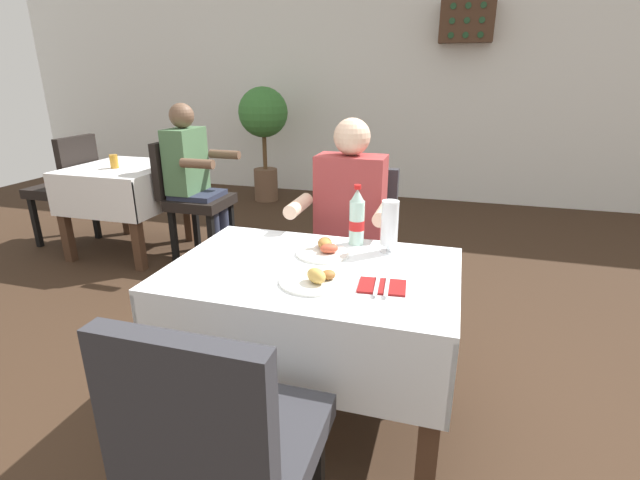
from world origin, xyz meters
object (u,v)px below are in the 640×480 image
at_px(plate_far_diner, 324,250).
at_px(napkin_cutlery_set, 382,286).
at_px(background_chair_right, 190,193).
at_px(wall_bottle_rack, 467,21).
at_px(chair_near_camera_side, 225,445).
at_px(chair_far_diner_seat, 354,246).
at_px(potted_plant_corner, 264,123).
at_px(background_patron, 194,174).
at_px(beer_glass_left, 389,227).
at_px(cola_bottle_primary, 357,219).
at_px(seated_diner_far, 348,225).
at_px(plate_near_camera, 315,279).
at_px(main_dining_table, 313,307).
at_px(background_chair_left, 68,184).
at_px(background_dining_table, 126,189).
at_px(background_table_tumbler, 114,161).

bearing_deg(plate_far_diner, napkin_cutlery_set, -41.61).
xyz_separation_m(background_chair_right, wall_bottle_rack, (2.01, 2.43, 1.44)).
xyz_separation_m(chair_near_camera_side, plate_far_diner, (0.00, 0.93, 0.20)).
bearing_deg(wall_bottle_rack, chair_far_diner_seat, -98.29).
height_order(plate_far_diner, potted_plant_corner, potted_plant_corner).
bearing_deg(background_patron, wall_bottle_rack, 51.11).
height_order(beer_glass_left, background_patron, background_patron).
height_order(cola_bottle_primary, wall_bottle_rack, wall_bottle_rack).
xyz_separation_m(seated_diner_far, plate_near_camera, (0.07, -0.81, 0.05)).
xyz_separation_m(seated_diner_far, beer_glass_left, (0.28, -0.42, 0.15)).
relative_size(chair_far_diner_seat, seated_diner_far, 0.77).
xyz_separation_m(beer_glass_left, napkin_cutlery_set, (0.03, -0.36, -0.11)).
xyz_separation_m(seated_diner_far, wall_bottle_rack, (0.49, 3.36, 1.28)).
height_order(napkin_cutlery_set, potted_plant_corner, potted_plant_corner).
bearing_deg(main_dining_table, plate_far_diner, 88.69).
xyz_separation_m(seated_diner_far, plate_far_diner, (0.02, -0.52, 0.05)).
xyz_separation_m(main_dining_table, background_chair_right, (-1.54, 1.59, -0.01)).
relative_size(main_dining_table, beer_glass_left, 4.99).
relative_size(plate_near_camera, beer_glass_left, 1.08).
xyz_separation_m(cola_bottle_primary, potted_plant_corner, (-1.80, 3.21, 0.06)).
bearing_deg(plate_far_diner, seated_diner_far, 91.94).
relative_size(cola_bottle_primary, potted_plant_corner, 0.20).
relative_size(main_dining_table, background_chair_right, 1.17).
bearing_deg(napkin_cutlery_set, background_chair_left, 150.90).
distance_m(chair_near_camera_side, background_dining_table, 3.20).
height_order(plate_near_camera, background_patron, background_patron).
bearing_deg(background_table_tumbler, cola_bottle_primary, -27.73).
relative_size(chair_far_diner_seat, potted_plant_corner, 0.73).
xyz_separation_m(beer_glass_left, wall_bottle_rack, (0.21, 3.77, 1.13)).
distance_m(chair_far_diner_seat, background_patron, 1.70).
relative_size(background_table_tumbler, potted_plant_corner, 0.08).
xyz_separation_m(plate_far_diner, background_dining_table, (-2.15, 1.44, -0.21)).
bearing_deg(beer_glass_left, wall_bottle_rack, 86.81).
relative_size(plate_near_camera, background_patron, 0.20).
relative_size(chair_near_camera_side, background_chair_left, 1.00).
bearing_deg(background_patron, plate_near_camera, -48.38).
relative_size(main_dining_table, background_chair_left, 1.17).
relative_size(beer_glass_left, background_table_tumbler, 2.07).
xyz_separation_m(main_dining_table, napkin_cutlery_set, (0.29, -0.11, 0.18)).
height_order(seated_diner_far, background_dining_table, seated_diner_far).
height_order(main_dining_table, potted_plant_corner, potted_plant_corner).
distance_m(background_patron, wall_bottle_rack, 3.38).
bearing_deg(plate_near_camera, background_chair_left, 148.30).
xyz_separation_m(main_dining_table, chair_far_diner_seat, (-0.00, 0.78, -0.01)).
relative_size(plate_near_camera, background_dining_table, 0.29).
bearing_deg(wall_bottle_rack, beer_glass_left, -93.19).
height_order(chair_near_camera_side, background_chair_left, same).
bearing_deg(napkin_cutlery_set, plate_far_diner, 138.39).
xyz_separation_m(chair_far_diner_seat, plate_near_camera, (0.05, -0.92, 0.20)).
relative_size(chair_near_camera_side, wall_bottle_rack, 1.73).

